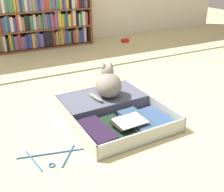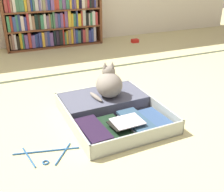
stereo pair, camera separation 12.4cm
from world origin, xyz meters
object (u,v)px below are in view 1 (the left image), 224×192
(bookshelf, at_px, (43,20))
(small_red_pouch, at_px, (125,41))
(open_suitcase, at_px, (110,110))
(clothes_hanger, at_px, (51,157))
(black_cat, at_px, (108,84))

(bookshelf, bearing_deg, small_red_pouch, -13.97)
(open_suitcase, distance_m, clothes_hanger, 0.62)
(open_suitcase, xyz_separation_m, clothes_hanger, (-0.54, -0.30, -0.04))
(open_suitcase, xyz_separation_m, small_red_pouch, (1.19, 1.85, -0.02))
(black_cat, relative_size, small_red_pouch, 2.88)
(bookshelf, xyz_separation_m, clothes_hanger, (-0.61, -2.42, -0.36))
(open_suitcase, bearing_deg, clothes_hanger, -151.22)
(black_cat, xyz_separation_m, small_red_pouch, (1.14, 1.73, -0.18))
(bookshelf, relative_size, small_red_pouch, 13.08)
(black_cat, height_order, clothes_hanger, black_cat)
(bookshelf, relative_size, clothes_hanger, 3.34)
(bookshelf, height_order, black_cat, bookshelf)
(clothes_hanger, bearing_deg, black_cat, 35.46)
(bookshelf, bearing_deg, black_cat, -90.65)
(clothes_hanger, distance_m, small_red_pouch, 2.75)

